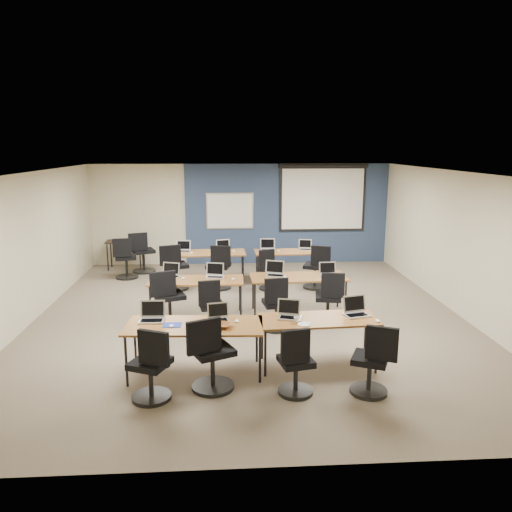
{
  "coord_description": "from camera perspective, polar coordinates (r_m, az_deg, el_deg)",
  "views": [
    {
      "loc": [
        -0.44,
        -8.92,
        3.16
      ],
      "look_at": [
        0.15,
        0.4,
        1.1
      ],
      "focal_mm": 35.0,
      "sensor_mm": 36.0,
      "label": 1
    }
  ],
  "objects": [
    {
      "name": "laptop_2",
      "position": [
        7.29,
        3.85,
        -6.55
      ],
      "size": [
        0.33,
        0.28,
        0.25
      ],
      "rotation": [
        0.0,
        0.0,
        -0.28
      ],
      "color": "silver",
      "rests_on": "training_table_front_right"
    },
    {
      "name": "laptop_11",
      "position": [
        12.01,
        5.69,
        1.02
      ],
      "size": [
        0.31,
        0.26,
        0.24
      ],
      "rotation": [
        0.0,
        0.0,
        -0.22
      ],
      "color": "#A9A9B5",
      "rests_on": "training_table_back_right"
    },
    {
      "name": "wall_front",
      "position": [
        4.8,
        1.95,
        -9.75
      ],
      "size": [
        8.0,
        0.04,
        2.7
      ],
      "primitive_type": "cube",
      "color": "beige",
      "rests_on": "ground"
    },
    {
      "name": "training_table_back_left",
      "position": [
        11.71,
        -5.84,
        0.21
      ],
      "size": [
        1.88,
        0.78,
        0.73
      ],
      "rotation": [
        0.0,
        0.0,
        0.03
      ],
      "color": "#A87438",
      "rests_on": "floor"
    },
    {
      "name": "mouse_11",
      "position": [
        11.81,
        6.37,
        0.56
      ],
      "size": [
        0.07,
        0.1,
        0.03
      ],
      "primitive_type": "ellipsoid",
      "rotation": [
        0.0,
        0.0,
        0.1
      ],
      "color": "white",
      "rests_on": "training_table_back_right"
    },
    {
      "name": "floor",
      "position": [
        9.47,
        -0.74,
        -7.03
      ],
      "size": [
        8.0,
        9.0,
        0.02
      ],
      "primitive_type": "cube",
      "color": "#6B6354",
      "rests_on": "ground"
    },
    {
      "name": "laptop_4",
      "position": [
        9.63,
        -9.71,
        -1.95
      ],
      "size": [
        0.33,
        0.28,
        0.25
      ],
      "rotation": [
        0.0,
        0.0,
        -0.31
      ],
      "color": "#A8A7B1",
      "rests_on": "training_table_mid_left"
    },
    {
      "name": "mouse_1",
      "position": [
        7.11,
        -2.19,
        -7.44
      ],
      "size": [
        0.09,
        0.12,
        0.04
      ],
      "primitive_type": "ellipsoid",
      "rotation": [
        0.0,
        0.0,
        0.21
      ],
      "color": "white",
      "rests_on": "training_table_front_left"
    },
    {
      "name": "laptop_9",
      "position": [
        11.87,
        -3.79,
        0.93
      ],
      "size": [
        0.33,
        0.28,
        0.25
      ],
      "rotation": [
        0.0,
        0.0,
        0.26
      ],
      "color": "silver",
      "rests_on": "training_table_back_left"
    },
    {
      "name": "task_chair_7",
      "position": [
        9.12,
        8.35,
        -5.25
      ],
      "size": [
        0.51,
        0.51,
        0.99
      ],
      "rotation": [
        0.0,
        0.0,
        -0.17
      ],
      "color": "black",
      "rests_on": "floor"
    },
    {
      "name": "spare_chair_a",
      "position": [
        12.97,
        -12.84,
        0.03
      ],
      "size": [
        0.61,
        0.58,
        1.05
      ],
      "rotation": [
        0.0,
        0.0,
        0.38
      ],
      "color": "black",
      "rests_on": "floor"
    },
    {
      "name": "coffee_cup",
      "position": [
        7.08,
        4.67,
        -7.31
      ],
      "size": [
        0.09,
        0.09,
        0.06
      ],
      "primitive_type": "imported",
      "rotation": [
        0.0,
        0.0,
        -0.41
      ],
      "color": "white",
      "rests_on": "snack_plate"
    },
    {
      "name": "task_chair_9",
      "position": [
        11.21,
        -4.23,
        -1.69
      ],
      "size": [
        0.55,
        0.55,
        1.03
      ],
      "rotation": [
        0.0,
        0.0,
        -0.25
      ],
      "color": "black",
      "rests_on": "floor"
    },
    {
      "name": "snack_bowl",
      "position": [
        6.91,
        -3.73,
        -7.92
      ],
      "size": [
        0.3,
        0.3,
        0.06
      ],
      "primitive_type": "imported",
      "rotation": [
        0.0,
        0.0,
        -0.38
      ],
      "color": "brown",
      "rests_on": "training_table_front_left"
    },
    {
      "name": "training_table_back_right",
      "position": [
        11.81,
        3.99,
        0.32
      ],
      "size": [
        1.7,
        0.71,
        0.73
      ],
      "rotation": [
        0.0,
        0.0,
        0.02
      ],
      "color": "#9E6542",
      "rests_on": "floor"
    },
    {
      "name": "training_table_front_right",
      "position": [
        7.31,
        7.12,
        -7.46
      ],
      "size": [
        1.7,
        0.71,
        0.73
      ],
      "rotation": [
        0.0,
        0.0,
        0.05
      ],
      "color": "#AA6932",
      "rests_on": "floor"
    },
    {
      "name": "blue_accent_panel",
      "position": [
        13.62,
        3.57,
        4.8
      ],
      "size": [
        5.5,
        0.04,
        2.7
      ],
      "primitive_type": "cube",
      "color": "#3D5977",
      "rests_on": "wall_back"
    },
    {
      "name": "mouse_6",
      "position": [
        9.43,
        3.38,
        -2.42
      ],
      "size": [
        0.06,
        0.1,
        0.03
      ],
      "primitive_type": "ellipsoid",
      "rotation": [
        0.0,
        0.0,
        0.03
      ],
      "color": "white",
      "rests_on": "training_table_mid_right"
    },
    {
      "name": "snack_plate",
      "position": [
        7.03,
        5.5,
        -7.78
      ],
      "size": [
        0.2,
        0.2,
        0.01
      ],
      "primitive_type": "cylinder",
      "rotation": [
        0.0,
        0.0,
        -0.09
      ],
      "color": "white",
      "rests_on": "training_table_front_right"
    },
    {
      "name": "whiteboard",
      "position": [
        13.46,
        -2.99,
        5.15
      ],
      "size": [
        1.28,
        0.03,
        0.98
      ],
      "color": "#ABABAB",
      "rests_on": "wall_back"
    },
    {
      "name": "wall_right",
      "position": [
        10.13,
        22.47,
        1.2
      ],
      "size": [
        0.04,
        9.0,
        2.7
      ],
      "primitive_type": "cube",
      "color": "beige",
      "rests_on": "ground"
    },
    {
      "name": "mouse_3",
      "position": [
        7.32,
        13.74,
        -7.22
      ],
      "size": [
        0.09,
        0.11,
        0.04
      ],
      "primitive_type": "ellipsoid",
      "rotation": [
        0.0,
        0.0,
        0.26
      ],
      "color": "white",
      "rests_on": "training_table_front_right"
    },
    {
      "name": "mouse_4",
      "position": [
        9.44,
        -8.32,
        -2.52
      ],
      "size": [
        0.09,
        0.12,
        0.04
      ],
      "primitive_type": "ellipsoid",
      "rotation": [
        0.0,
        0.0,
        0.29
      ],
      "color": "white",
      "rests_on": "training_table_mid_left"
    },
    {
      "name": "mouse_0",
      "position": [
        7.02,
        -9.64,
        -7.88
      ],
      "size": [
        0.08,
        0.11,
        0.04
      ],
      "primitive_type": "ellipsoid",
      "rotation": [
        0.0,
        0.0,
        0.15
      ],
      "color": "white",
      "rests_on": "training_table_front_left"
    },
    {
      "name": "task_chair_1",
      "position": [
        6.68,
        -5.21,
        -11.71
      ],
      "size": [
        0.61,
        0.57,
        1.04
      ],
      "rotation": [
        0.0,
        0.0,
        0.43
      ],
      "color": "black",
      "rests_on": "floor"
    },
    {
      "name": "task_chair_0",
      "position": [
        6.55,
        -11.86,
        -12.72
      ],
      "size": [
        0.54,
        0.51,
        0.99
      ],
      "rotation": [
        0.0,
        0.0,
        -0.41
      ],
      "color": "black",
      "rests_on": "floor"
    },
    {
      "name": "laptop_0",
      "position": [
        7.31,
        -11.79,
        -6.7
      ],
      "size": [
        0.35,
        0.3,
        0.27
      ],
      "rotation": [
        0.0,
        0.0,
        -0.03
      ],
      "color": "#B0B0BA",
      "rests_on": "training_table_front_left"
    },
    {
      "name": "mouse_9",
      "position": [
        11.73,
        -2.56,
        0.56
      ],
      "size": [
        0.07,
        0.11,
        0.04
      ],
      "primitive_type": "ellipsoid",
      "rotation": [
        0.0,
        0.0,
        0.1
      ],
      "color": "white",
      "rests_on": "training_table_back_left"
    },
    {
      "name": "laptop_10",
      "position": [
        11.9,
        1.36,
        0.99
      ],
      "size": [
        0.35,
        0.3,
        0.27
      ],
      "rotation": [
        0.0,
        0.0,
        -0.04
      ],
      "color": "silver",
      "rests_on": "training_table_back_right"
    },
    {
      "name": "wall_back",
      "position": [
        13.55,
        -1.72,
        4.78
      ],
      "size": [
        8.0,
        0.04,
        2.7
      ],
      "primitive_type": "cube",
      "color": "beige",
      "rests_on": "ground"
    },
    {
      "name": "mouse_2",
      "position": [
        7.08,
        6.07,
        -7.62
      ],
      "size": [
        0.06,
        0.09,
        0.03
      ],
      "primitive_type": "ellipsoid",
      "rotation": [
        0.0,
        0.0,
        0.05
      ],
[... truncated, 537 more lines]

